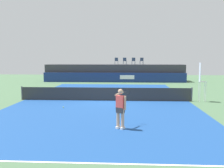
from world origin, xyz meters
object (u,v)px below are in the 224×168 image
spectator_chair_left (125,61)px  tennis_player (121,107)px  spectator_chair_center (134,61)px  net_post_near (22,93)px  umpire_chair (201,79)px  spectator_chair_right (142,61)px  tennis_ball (63,107)px  net_post_far (192,94)px  spectator_chair_far_left (116,61)px

spectator_chair_left → tennis_player: size_ratio=0.50×
spectator_chair_center → net_post_near: spectator_chair_center is taller
spectator_chair_center → umpire_chair: (4.35, -15.06, -1.11)m
spectator_chair_left → spectator_chair_center: 1.15m
spectator_chair_center → spectator_chair_right: (1.08, 0.36, 0.00)m
tennis_player → tennis_ball: size_ratio=26.03×
spectator_chair_right → net_post_far: 15.81m
spectator_chair_far_left → spectator_chair_center: size_ratio=1.00×
spectator_chair_far_left → spectator_chair_right: (3.31, 0.45, 0.00)m
tennis_player → tennis_ball: (-3.68, 4.42, -0.92)m
spectator_chair_right → tennis_ball: spectator_chair_right is taller
spectator_chair_center → tennis_player: spectator_chair_center is taller
umpire_chair → net_post_near: (-13.02, -0.01, -1.09)m
umpire_chair → spectator_chair_center: bearing=106.1°
spectator_chair_right → umpire_chair: size_ratio=0.32×
spectator_chair_far_left → net_post_far: 16.27m
spectator_chair_left → tennis_player: (-0.04, -22.19, -1.73)m
net_post_far → tennis_player: tennis_player is taller
umpire_chair → tennis_player: size_ratio=1.56×
tennis_player → net_post_near: bearing=136.0°
umpire_chair → spectator_chair_right: bearing=102.0°
spectator_chair_far_left → spectator_chair_right: 3.34m
spectator_chair_left → net_post_near: spectator_chair_left is taller
net_post_near → tennis_ball: (3.80, -2.80, -0.46)m
spectator_chair_left → spectator_chair_center: same height
tennis_player → spectator_chair_right: bearing=84.3°
spectator_chair_far_left → tennis_ball: (-2.63, -17.77, -2.66)m
spectator_chair_right → tennis_ball: bearing=-108.1°
umpire_chair → tennis_player: umpire_chair is taller
spectator_chair_far_left → tennis_player: size_ratio=0.50×
net_post_near → net_post_far: size_ratio=1.00×
spectator_chair_left → umpire_chair: spectator_chair_left is taller
spectator_chair_far_left → net_post_far: spectator_chair_far_left is taller
tennis_player → spectator_chair_center: bearing=87.0°
net_post_near → net_post_far: bearing=0.0°
spectator_chair_center → net_post_near: (-8.66, -15.06, -2.19)m
spectator_chair_far_left → spectator_chair_right: size_ratio=1.00×
spectator_chair_right → umpire_chair: 15.80m
spectator_chair_center → umpire_chair: bearing=-73.9°
spectator_chair_far_left → spectator_chair_center: same height
spectator_chair_far_left → tennis_ball: bearing=-98.4°
net_post_far → tennis_player: 8.75m
spectator_chair_right → net_post_near: 18.38m
spectator_chair_left → umpire_chair: size_ratio=0.32×
spectator_chair_left → spectator_chair_center: size_ratio=1.00×
spectator_chair_far_left → spectator_chair_center: (2.23, 0.09, 0.00)m
spectator_chair_far_left → umpire_chair: size_ratio=0.32×
spectator_chair_far_left → spectator_chair_center: bearing=2.3°
net_post_far → tennis_ball: 9.06m
spectator_chair_left → spectator_chair_right: 2.27m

